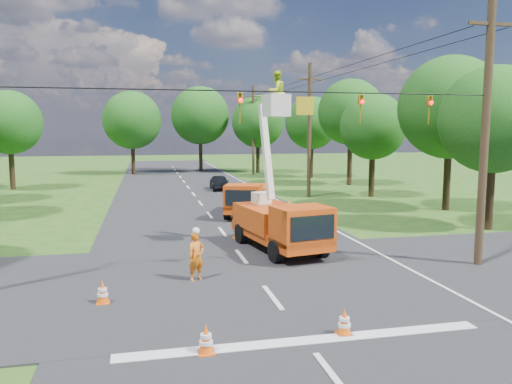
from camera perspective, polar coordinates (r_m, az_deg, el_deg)
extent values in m
plane|color=#214D17|center=(34.61, -6.37, -1.35)|extent=(140.00, 140.00, 0.00)
cube|color=black|center=(34.61, -6.37, -1.35)|extent=(12.00, 100.00, 0.06)
cube|color=black|center=(17.21, 0.22, -9.96)|extent=(56.00, 10.00, 0.07)
cube|color=silver|center=(12.50, 5.72, -16.75)|extent=(9.00, 0.45, 0.02)
cube|color=silver|center=(35.64, 2.62, -1.07)|extent=(0.12, 90.00, 0.02)
cube|color=#CA440E|center=(21.12, 2.62, -4.84)|extent=(3.11, 6.01, 0.43)
cube|color=#CA440E|center=(19.18, 5.29, -3.81)|extent=(2.36, 1.98, 1.43)
cube|color=black|center=(18.47, 6.49, -4.10)|extent=(1.79, 0.39, 0.91)
cube|color=#CA440E|center=(21.68, 1.75, -2.90)|extent=(2.85, 3.88, 0.95)
cylinder|color=black|center=(19.16, 2.26, -6.84)|extent=(0.46, 0.92, 0.88)
cylinder|color=black|center=(20.07, 7.47, -6.25)|extent=(0.46, 0.92, 0.88)
cylinder|color=black|center=(22.40, -1.73, -4.79)|extent=(0.46, 0.92, 0.88)
cylinder|color=black|center=(23.19, 2.90, -4.39)|extent=(0.46, 0.92, 0.88)
cube|color=silver|center=(22.52, 0.64, -0.68)|extent=(0.83, 0.83, 0.52)
cube|color=silver|center=(21.85, 1.20, 4.61)|extent=(0.50, 1.30, 4.14)
cube|color=silver|center=(20.95, 2.35, 9.85)|extent=(1.06, 1.06, 0.91)
imported|color=#C6E526|center=(20.98, 2.36, 11.32)|extent=(1.06, 0.98, 1.75)
cube|color=#CA440E|center=(29.78, -0.92, -1.41)|extent=(3.70, 5.77, 0.41)
cube|color=#CA440E|center=(27.78, -1.49, -0.56)|extent=(2.39, 2.12, 1.35)
cube|color=black|center=(27.02, -1.74, -0.68)|extent=(1.63, 0.63, 0.86)
cube|color=#CA440E|center=(30.41, -0.73, -0.15)|extent=(3.13, 3.86, 0.90)
cylinder|color=black|center=(28.29, -3.31, -2.35)|extent=(0.55, 0.88, 0.83)
cylinder|color=black|center=(28.01, 0.51, -2.44)|extent=(0.55, 0.88, 0.83)
cylinder|color=black|center=(31.63, -2.18, -1.35)|extent=(0.55, 0.88, 0.83)
cylinder|color=black|center=(31.38, 1.24, -1.41)|extent=(0.55, 0.88, 0.83)
imported|color=#ED4A14|center=(16.95, -6.84, -7.33)|extent=(0.73, 0.65, 1.69)
imported|color=black|center=(42.49, -4.18, 1.09)|extent=(1.55, 3.71, 1.26)
cone|color=#FF5C0D|center=(11.76, -5.74, -16.31)|extent=(0.36, 0.36, 0.70)
cube|color=#FF5C0D|center=(11.90, -5.72, -17.81)|extent=(0.38, 0.38, 0.04)
cylinder|color=white|center=(11.74, -5.75, -16.04)|extent=(0.26, 0.26, 0.09)
cylinder|color=white|center=(11.80, -5.74, -16.71)|extent=(0.31, 0.31, 0.09)
cone|color=#FF5C0D|center=(12.84, 10.07, -14.33)|extent=(0.36, 0.36, 0.70)
cube|color=#FF5C0D|center=(12.97, 10.03, -15.73)|extent=(0.38, 0.38, 0.04)
cylinder|color=white|center=(12.82, 10.07, -14.08)|extent=(0.26, 0.26, 0.09)
cylinder|color=white|center=(12.87, 10.06, -14.71)|extent=(0.31, 0.31, 0.09)
cone|color=#FF5C0D|center=(23.32, -2.19, -4.47)|extent=(0.36, 0.36, 0.70)
cube|color=#FF5C0D|center=(23.39, -2.18, -5.28)|extent=(0.38, 0.38, 0.04)
cylinder|color=white|center=(23.31, -2.19, -4.32)|extent=(0.26, 0.26, 0.09)
cylinder|color=white|center=(23.34, -2.18, -4.68)|extent=(0.31, 0.31, 0.09)
cone|color=#FF5C0D|center=(26.14, -0.72, -3.20)|extent=(0.36, 0.36, 0.70)
cube|color=#FF5C0D|center=(26.20, -0.72, -3.94)|extent=(0.38, 0.38, 0.04)
cylinder|color=white|center=(26.13, -0.72, -3.07)|extent=(0.26, 0.26, 0.09)
cylinder|color=white|center=(26.16, -0.72, -3.40)|extent=(0.31, 0.31, 0.09)
cone|color=#FF5C0D|center=(15.45, -17.13, -10.82)|extent=(0.36, 0.36, 0.70)
cube|color=#FF5C0D|center=(15.55, -17.09, -12.01)|extent=(0.38, 0.38, 0.04)
cylinder|color=white|center=(15.43, -17.14, -10.61)|extent=(0.26, 0.26, 0.09)
cylinder|color=white|center=(15.47, -17.12, -11.14)|extent=(0.31, 0.31, 0.09)
cone|color=#FF5C0D|center=(31.44, 3.68, -1.47)|extent=(0.36, 0.36, 0.70)
cube|color=#FF5C0D|center=(31.49, 3.68, -2.08)|extent=(0.38, 0.38, 0.04)
cylinder|color=white|center=(31.43, 3.69, -1.36)|extent=(0.26, 0.26, 0.09)
cylinder|color=white|center=(31.46, 3.68, -1.63)|extent=(0.31, 0.31, 0.09)
cylinder|color=#4C3823|center=(20.12, 24.72, 6.31)|extent=(0.30, 0.30, 10.00)
cube|color=#4C3823|center=(20.47, 25.29, 16.99)|extent=(1.80, 0.12, 0.12)
cylinder|color=#4C3823|center=(38.04, 6.12, 6.97)|extent=(0.30, 0.30, 10.00)
cube|color=#4C3823|center=(38.22, 6.20, 12.67)|extent=(1.80, 0.12, 0.12)
cylinder|color=#4C3823|center=(57.35, -0.32, 7.03)|extent=(0.30, 0.30, 10.00)
cube|color=#4C3823|center=(57.47, -0.32, 10.82)|extent=(1.80, 0.12, 0.12)
cylinder|color=black|center=(16.40, -1.50, 11.47)|extent=(18.00, 0.04, 0.04)
cube|color=gold|center=(16.90, 5.61, 9.78)|extent=(0.60, 0.05, 0.60)
imported|color=gold|center=(16.35, -1.85, 9.55)|extent=(0.16, 0.20, 1.00)
sphere|color=#FF0C0C|center=(16.25, -1.77, 10.45)|extent=(0.14, 0.14, 0.14)
imported|color=gold|center=(17.62, 11.88, 9.22)|extent=(0.16, 0.20, 1.00)
sphere|color=#FF0C0C|center=(17.52, 12.07, 10.05)|extent=(0.14, 0.14, 0.14)
imported|color=gold|center=(18.84, 19.19, 8.84)|extent=(0.16, 0.20, 1.00)
sphere|color=#FF0C0C|center=(18.75, 19.42, 9.60)|extent=(0.14, 0.14, 0.14)
cylinder|color=#382616|center=(47.48, -26.13, 2.70)|extent=(0.44, 0.44, 4.05)
sphere|color=#174B14|center=(47.39, -26.37, 7.14)|extent=(5.40, 5.40, 5.40)
cylinder|color=#382616|center=(28.09, 25.16, 0.14)|extent=(0.44, 0.44, 3.96)
sphere|color=#174B14|center=(27.93, 25.55, 7.49)|extent=(5.40, 5.40, 5.40)
cylinder|color=#382616|center=(33.79, 21.01, 1.92)|extent=(0.44, 0.44, 4.58)
sphere|color=#174B14|center=(33.71, 21.32, 8.98)|extent=(6.40, 6.40, 6.40)
cylinder|color=#382616|center=(39.01, 13.09, 2.26)|extent=(0.44, 0.44, 3.78)
sphere|color=#174B14|center=(38.88, 13.24, 7.31)|extent=(5.00, 5.00, 5.00)
cylinder|color=#382616|center=(46.91, 10.66, 3.69)|extent=(0.44, 0.44, 4.75)
sphere|color=#174B14|center=(46.86, 10.78, 8.97)|extent=(6.00, 6.00, 6.00)
cylinder|color=#382616|center=(54.03, 6.33, 3.87)|extent=(0.44, 0.44, 4.14)
sphere|color=#174B14|center=(53.95, 6.39, 7.86)|extent=(5.60, 5.60, 5.60)
cylinder|color=#382616|center=(59.13, -13.87, 4.11)|extent=(0.44, 0.44, 4.40)
sphere|color=#174B14|center=(59.08, -13.99, 7.99)|extent=(6.60, 6.60, 6.60)
cylinder|color=#382616|center=(61.47, -6.34, 4.58)|extent=(0.44, 0.44, 4.84)
sphere|color=#174B14|center=(61.44, -6.40, 8.69)|extent=(7.00, 7.00, 7.00)
cylinder|color=#382616|center=(59.59, 0.22, 4.29)|extent=(0.44, 0.44, 4.31)
sphere|color=#174B14|center=(59.53, 0.22, 8.07)|extent=(6.20, 6.20, 6.20)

